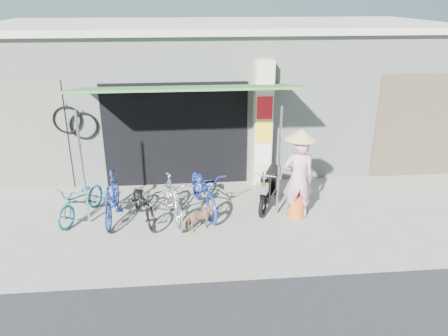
{
  "coord_description": "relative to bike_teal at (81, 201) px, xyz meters",
  "views": [
    {
      "loc": [
        -0.98,
        -7.38,
        4.36
      ],
      "look_at": [
        -0.2,
        1.0,
        1.0
      ],
      "focal_mm": 35.0,
      "sensor_mm": 36.0,
      "label": 1
    }
  ],
  "objects": [
    {
      "name": "nun",
      "position": [
        4.45,
        -0.34,
        0.54
      ],
      "size": [
        0.65,
        0.64,
        1.92
      ],
      "rotation": [
        0.0,
        0.0,
        3.1
      ],
      "color": "pink",
      "rests_on": "ground"
    },
    {
      "name": "bike_black",
      "position": [
        1.29,
        -0.23,
        -0.01
      ],
      "size": [
        1.02,
        1.6,
        0.79
      ],
      "primitive_type": "imported",
      "rotation": [
        0.0,
        0.0,
        0.36
      ],
      "color": "black",
      "rests_on": "ground"
    },
    {
      "name": "bike_teal",
      "position": [
        0.0,
        0.0,
        0.0
      ],
      "size": [
        1.09,
        1.62,
        0.81
      ],
      "primitive_type": "imported",
      "rotation": [
        0.0,
        0.0,
        -0.4
      ],
      "color": "#18626D",
      "rests_on": "ground"
    },
    {
      "name": "street_dog",
      "position": [
        2.43,
        -0.75,
        -0.14
      ],
      "size": [
        0.69,
        0.54,
        0.53
      ],
      "primitive_type": "imported",
      "rotation": [
        0.0,
        0.0,
        2.04
      ],
      "color": "tan",
      "rests_on": "ground"
    },
    {
      "name": "neighbour_right",
      "position": [
        8.16,
        1.63,
        0.9
      ],
      "size": [
        2.6,
        0.06,
        2.6
      ],
      "primitive_type": "cube",
      "color": "brown",
      "rests_on": "ground"
    },
    {
      "name": "awning",
      "position": [
        2.26,
        0.67,
        2.11
      ],
      "size": [
        4.6,
        1.88,
        2.72
      ],
      "color": "#32622C",
      "rests_on": "ground"
    },
    {
      "name": "bicycle_shop",
      "position": [
        3.16,
        4.13,
        1.43
      ],
      "size": [
        12.3,
        5.3,
        3.66
      ],
      "color": "#A1A79F",
      "rests_on": "ground"
    },
    {
      "name": "bike_silver",
      "position": [
        1.88,
        -0.26,
        0.08
      ],
      "size": [
        0.83,
        1.67,
        0.97
      ],
      "primitive_type": "imported",
      "rotation": [
        0.0,
        0.0,
        0.25
      ],
      "color": "#B9BABE",
      "rests_on": "ground"
    },
    {
      "name": "ground",
      "position": [
        3.16,
        -0.96,
        -0.4
      ],
      "size": [
        80.0,
        80.0,
        0.0
      ],
      "primitive_type": "plane",
      "color": "gray",
      "rests_on": "ground"
    },
    {
      "name": "moped",
      "position": [
        4.0,
        0.27,
        0.03
      ],
      "size": [
        0.84,
        1.59,
        0.96
      ],
      "rotation": [
        0.0,
        0.0,
        -0.42
      ],
      "color": "black",
      "rests_on": "ground"
    },
    {
      "name": "shop_pillar",
      "position": [
        4.01,
        1.49,
        1.1
      ],
      "size": [
        0.42,
        0.44,
        3.0
      ],
      "color": "beige",
      "rests_on": "ground"
    },
    {
      "name": "bike_blue",
      "position": [
        0.64,
        -0.14,
        0.09
      ],
      "size": [
        0.49,
        1.64,
        0.98
      ],
      "primitive_type": "imported",
      "rotation": [
        0.0,
        0.0,
        -0.02
      ],
      "color": "navy",
      "rests_on": "ground"
    },
    {
      "name": "neighbour_left",
      "position": [
        -1.84,
        1.63,
        0.9
      ],
      "size": [
        2.6,
        0.06,
        2.6
      ],
      "primitive_type": "cube",
      "color": "#6B665B",
      "rests_on": "ground"
    },
    {
      "name": "bike_navy",
      "position": [
        2.54,
        0.12,
        0.09
      ],
      "size": [
        1.05,
        1.97,
        0.99
      ],
      "primitive_type": "imported",
      "rotation": [
        0.0,
        0.0,
        0.22
      ],
      "color": "#21379A",
      "rests_on": "ground"
    }
  ]
}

